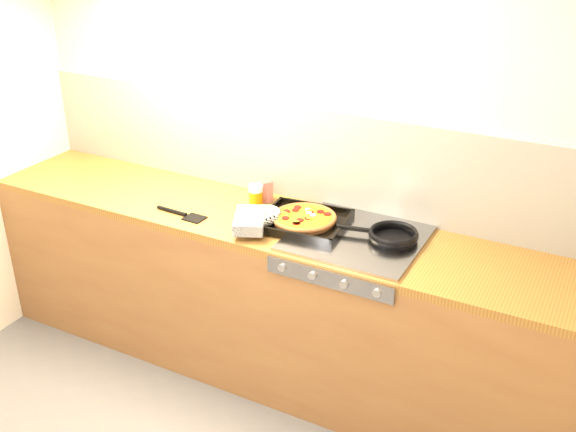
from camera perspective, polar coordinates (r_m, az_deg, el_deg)
The scene contains 9 objects.
room_shell at distance 3.45m, azimuth 0.92°, elevation 5.31°, with size 3.20×3.20×3.20m.
counter_run at distance 3.54m, azimuth -1.29°, elevation -6.84°, with size 3.20×0.62×0.90m.
stovetop at distance 3.14m, azimuth 5.83°, elevation -1.90°, with size 0.60×0.56×0.02m, color gray.
pizza_on_tray at distance 3.23m, azimuth 0.13°, elevation -0.22°, with size 0.54×0.50×0.07m.
frying_pan at distance 3.12m, azimuth 8.82°, elevation -1.63°, with size 0.40×0.27×0.04m.
tomato_can at distance 3.49m, azimuth -1.94°, elevation 2.16°, with size 0.10×0.10×0.12m.
juice_glass at distance 3.42m, azimuth -2.73°, elevation 1.68°, with size 0.08×0.08×0.12m.
wooden_spoon at distance 3.41m, azimuth 2.33°, elevation 0.66°, with size 0.30×0.05×0.02m.
black_spatula at distance 3.40m, azimuth -9.03°, elevation 0.18°, with size 0.28×0.09×0.02m.
Camera 1 is at (1.46, -1.50, 2.36)m, focal length 42.00 mm.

